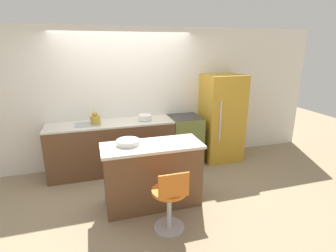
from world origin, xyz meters
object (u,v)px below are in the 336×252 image
at_px(stool_chair, 170,201).
at_px(mixing_bowl, 145,117).
at_px(kettle, 95,119).
at_px(oven_range, 185,140).
at_px(refrigerator, 221,118).

xyz_separation_m(stool_chair, mixing_bowl, (0.09, 1.88, 0.58)).
bearing_deg(kettle, oven_range, 0.70).
xyz_separation_m(refrigerator, kettle, (-2.45, 0.01, 0.17)).
bearing_deg(refrigerator, oven_range, 178.04).
distance_m(oven_range, kettle, 1.78).
xyz_separation_m(oven_range, refrigerator, (0.77, -0.03, 0.39)).
distance_m(oven_range, mixing_bowl, 0.96).
bearing_deg(stool_chair, oven_range, 64.75).
distance_m(kettle, mixing_bowl, 0.88).
xyz_separation_m(oven_range, stool_chair, (-0.90, -1.90, -0.06)).
height_order(stool_chair, mixing_bowl, mixing_bowl).
bearing_deg(mixing_bowl, refrigerator, -0.21).
relative_size(stool_chair, kettle, 3.80).
bearing_deg(kettle, stool_chair, -67.22).
height_order(refrigerator, kettle, refrigerator).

